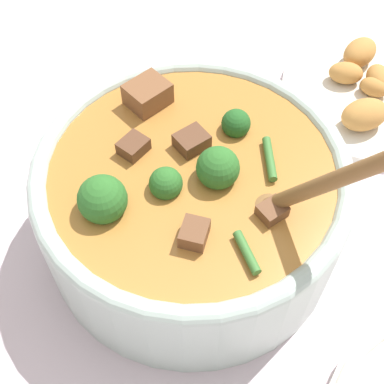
# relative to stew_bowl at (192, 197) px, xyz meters

# --- Properties ---
(ground_plane) EXTENTS (4.00, 4.00, 0.00)m
(ground_plane) POSITION_rel_stew_bowl_xyz_m (-0.00, -0.00, -0.06)
(ground_plane) COLOR silver
(stew_bowl) EXTENTS (0.26, 0.32, 0.28)m
(stew_bowl) POSITION_rel_stew_bowl_xyz_m (0.00, 0.00, 0.00)
(stew_bowl) COLOR #B2C6BC
(stew_bowl) RESTS_ON ground_plane
(food_plate) EXTENTS (0.22, 0.22, 0.04)m
(food_plate) POSITION_rel_stew_bowl_xyz_m (-0.28, 0.01, -0.05)
(food_plate) COLOR silver
(food_plate) RESTS_ON ground_plane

